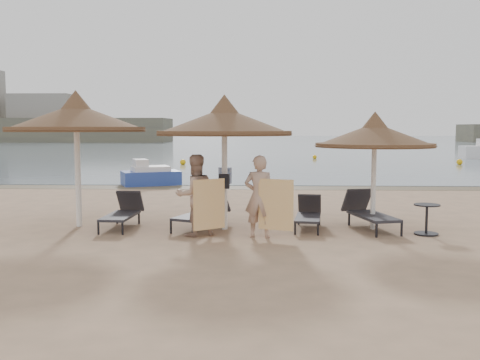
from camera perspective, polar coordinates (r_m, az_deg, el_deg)
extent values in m
plane|color=tan|center=(12.07, 0.38, -5.78)|extent=(160.00, 160.00, 0.00)
cube|color=slate|center=(91.86, 1.84, 4.09)|extent=(200.00, 140.00, 0.03)
cube|color=brown|center=(21.37, 1.12, -0.80)|extent=(200.00, 1.60, 0.01)
cube|color=gray|center=(95.99, -20.32, 6.19)|extent=(10.00, 5.00, 8.00)
cylinder|color=white|center=(13.40, -16.89, 0.28)|extent=(0.14, 0.14, 2.39)
cone|color=brown|center=(13.35, -17.07, 6.46)|extent=(3.30, 3.30, 0.63)
cone|color=brown|center=(13.36, -17.11, 8.07)|extent=(0.80, 0.80, 0.51)
cylinder|color=brown|center=(13.35, -17.03, 5.19)|extent=(3.23, 3.23, 0.11)
cylinder|color=white|center=(12.47, -1.66, -0.07)|extent=(0.13, 0.13, 2.30)
cone|color=brown|center=(12.41, -1.67, 6.33)|extent=(3.17, 3.17, 0.60)
cone|color=brown|center=(12.42, -1.68, 8.00)|extent=(0.77, 0.77, 0.49)
cylinder|color=brown|center=(12.41, -1.67, 5.02)|extent=(3.11, 3.11, 0.11)
cylinder|color=white|center=(12.90, 14.04, -0.68)|extent=(0.12, 0.12, 2.02)
cone|color=brown|center=(12.83, 14.17, 4.74)|extent=(2.78, 2.78, 0.53)
cone|color=brown|center=(12.83, 14.20, 6.16)|extent=(0.67, 0.67, 0.43)
cylinder|color=brown|center=(12.84, 14.14, 3.63)|extent=(2.73, 2.73, 0.10)
cylinder|color=black|center=(12.39, -14.87, -5.02)|extent=(0.05, 0.05, 0.28)
cylinder|color=black|center=(12.22, -12.42, -5.11)|extent=(0.05, 0.05, 0.28)
cylinder|color=black|center=(13.68, -12.96, -3.99)|extent=(0.05, 0.05, 0.28)
cylinder|color=black|center=(13.52, -10.73, -4.05)|extent=(0.05, 0.05, 0.28)
cube|color=black|center=(12.97, -12.66, -3.75)|extent=(0.67, 1.50, 0.06)
cube|color=black|center=(13.75, -11.62, -2.21)|extent=(0.63, 0.44, 0.56)
cylinder|color=black|center=(12.19, -7.38, -5.02)|extent=(0.05, 0.05, 0.29)
cylinder|color=black|center=(11.90, -5.04, -5.26)|extent=(0.05, 0.05, 0.29)
cylinder|color=black|center=(13.41, -4.12, -4.03)|extent=(0.05, 0.05, 0.29)
cylinder|color=black|center=(13.14, -1.93, -4.21)|extent=(0.05, 0.05, 0.29)
cube|color=black|center=(12.67, -4.45, -3.80)|extent=(1.18, 1.66, 0.06)
cube|color=black|center=(13.41, -2.58, -2.21)|extent=(0.75, 0.64, 0.58)
cylinder|color=black|center=(12.03, 5.90, -5.23)|extent=(0.05, 0.05, 0.25)
cylinder|color=black|center=(12.01, 8.32, -5.28)|extent=(0.05, 0.05, 0.25)
cylinder|color=black|center=(13.27, 6.28, -4.21)|extent=(0.05, 0.05, 0.25)
cylinder|color=black|center=(13.25, 8.47, -4.26)|extent=(0.05, 0.05, 0.25)
cube|color=black|center=(12.66, 7.26, -4.00)|extent=(0.74, 1.42, 0.05)
cube|color=black|center=(13.41, 7.43, -2.52)|extent=(0.61, 0.45, 0.51)
cylinder|color=black|center=(12.03, 14.36, -5.27)|extent=(0.05, 0.05, 0.30)
cylinder|color=black|center=(12.30, 16.86, -5.10)|extent=(0.05, 0.05, 0.30)
cylinder|color=black|center=(13.36, 11.56, -4.13)|extent=(0.05, 0.05, 0.30)
cylinder|color=black|center=(13.61, 13.87, -4.01)|extent=(0.05, 0.05, 0.30)
cube|color=black|center=(12.84, 14.01, -3.77)|extent=(1.02, 1.70, 0.06)
cube|color=black|center=(13.64, 12.34, -2.10)|extent=(0.75, 0.59, 0.60)
cylinder|color=black|center=(12.70, 19.23, -5.43)|extent=(0.53, 0.53, 0.04)
cylinder|color=black|center=(12.65, 19.28, -4.00)|extent=(0.06, 0.06, 0.64)
cylinder|color=black|center=(12.60, 19.33, -2.52)|extent=(0.57, 0.57, 0.03)
imported|color=tan|center=(11.78, -4.85, -0.94)|extent=(1.14, 1.00, 2.09)
imported|color=tan|center=(11.56, 2.07, -1.06)|extent=(1.03, 0.75, 2.08)
cube|color=orange|center=(11.43, -3.30, -2.61)|extent=(0.64, 0.47, 1.09)
cube|color=orange|center=(11.35, 3.84, -2.65)|extent=(0.74, 0.29, 1.09)
cube|color=silver|center=(12.64, -1.60, 0.48)|extent=(0.32, 0.19, 0.38)
cube|color=black|center=(12.31, -1.70, -0.14)|extent=(0.25, 0.13, 0.34)
cube|color=#28419E|center=(22.66, -9.49, 0.22)|extent=(2.68, 2.17, 0.58)
cube|color=silver|center=(22.63, -9.51, 1.14)|extent=(1.82, 1.65, 0.27)
cube|color=silver|center=(22.53, -10.57, 1.72)|extent=(0.86, 1.08, 0.37)
sphere|color=#FCB60A|center=(34.51, -6.11, 1.91)|extent=(0.38, 0.38, 0.38)
sphere|color=#FCB60A|center=(41.31, 7.97, 2.44)|extent=(0.32, 0.32, 0.32)
sphere|color=#FCB60A|center=(37.19, 22.37, 1.79)|extent=(0.39, 0.39, 0.39)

